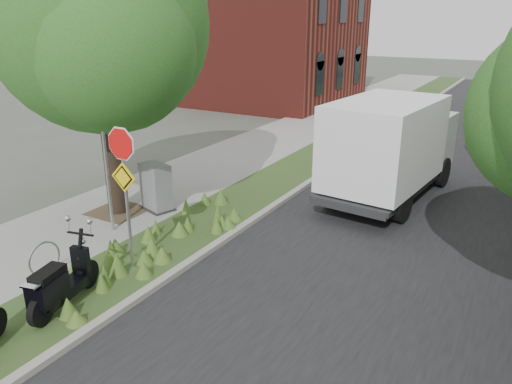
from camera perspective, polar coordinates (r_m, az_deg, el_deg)
ground at (r=10.15m, az=-10.29°, el=-12.21°), size 120.00×120.00×0.00m
sidewalk_near at (r=19.95m, az=-1.27°, el=4.48°), size 3.50×60.00×0.12m
verge at (r=18.72m, az=5.96°, el=3.34°), size 2.00×60.00×0.12m
kerb_near at (r=18.35m, az=8.80°, el=2.89°), size 0.20×60.00×0.13m
road at (r=17.49m, az=19.49°, el=0.91°), size 7.00×60.00×0.01m
street_tree_main at (r=13.55m, az=-17.35°, el=16.74°), size 6.21×5.54×7.66m
bare_post at (r=12.59m, az=-16.85°, el=4.18°), size 0.08×0.08×4.00m
bike_hoop at (r=11.36m, az=-23.03°, el=-7.07°), size 0.06×0.78×0.77m
sign_assembly at (r=10.47m, az=-14.91°, el=2.47°), size 0.94×0.08×3.22m
brick_building at (r=32.29m, az=1.91°, el=17.79°), size 9.40×10.40×8.30m
scooter_far at (r=9.96m, az=-21.77°, el=-10.27°), size 0.69×1.93×0.93m
box_truck at (r=15.25m, az=15.18°, el=5.32°), size 2.79×5.94×2.60m
utility_cabinet at (r=14.14m, az=-11.36°, el=0.49°), size 1.13×0.92×1.30m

